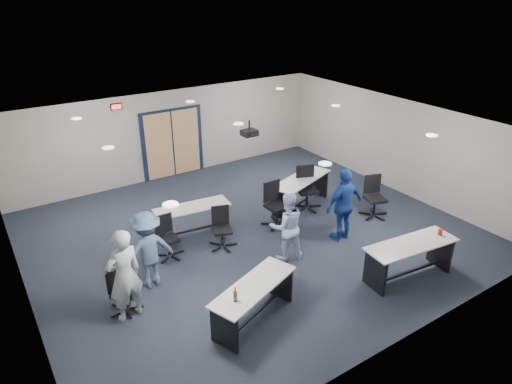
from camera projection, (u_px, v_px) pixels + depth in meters
floor at (251, 234)px, 11.22m from camera, size 10.00×10.00×0.00m
back_wall at (171, 134)px, 14.05m from camera, size 10.00×0.04×2.70m
front_wall at (403, 279)px, 7.24m from camera, size 10.00×0.04×2.70m
left_wall at (16, 246)px, 8.15m from camera, size 0.04×9.00×2.70m
right_wall at (396, 145)px, 13.14m from camera, size 0.04×9.00×2.70m
ceiling at (250, 128)px, 10.07m from camera, size 10.00×9.00×0.04m
double_door at (173, 144)px, 14.15m from camera, size 2.00×0.07×2.20m
exit_sign at (116, 107)px, 12.74m from camera, size 0.32×0.07×0.18m
ceiling_projector at (249, 133)px, 10.73m from camera, size 0.35×0.32×0.37m
ceiling_can_lights at (244, 126)px, 10.28m from camera, size 6.24×5.74×0.02m
table_front_left at (253, 297)px, 8.15m from camera, size 1.98×1.25×1.04m
table_front_right at (410, 254)px, 9.36m from camera, size 2.07×0.89×0.95m
table_back_left at (193, 215)px, 11.02m from camera, size 1.87×0.81×0.74m
table_back_right at (301, 187)px, 12.36m from camera, size 2.14×1.32×0.82m
chair_back_a at (168, 238)px, 10.09m from camera, size 0.62×0.62×0.97m
chair_back_b at (222, 228)px, 10.46m from camera, size 0.78×0.78×0.98m
chair_back_c at (277, 205)px, 11.38m from camera, size 0.72×0.72×1.14m
chair_back_d at (307, 189)px, 12.21m from camera, size 0.95×0.95×1.18m
chair_loose_left at (123, 290)px, 8.44m from camera, size 0.81×0.81×0.92m
chair_loose_right at (375, 197)px, 11.82m from camera, size 0.87×0.87×1.10m
person_gray at (124, 276)px, 8.07m from camera, size 0.74×0.57×1.83m
person_lightblue at (287, 226)px, 9.92m from camera, size 0.93×0.83×1.59m
person_navy at (344, 205)px, 10.65m from camera, size 1.06×0.46×1.80m
person_back at (148, 250)px, 9.02m from camera, size 1.08×0.64×1.64m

